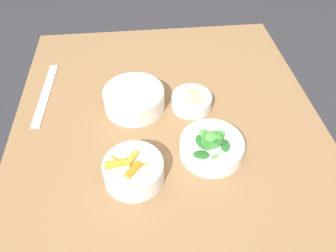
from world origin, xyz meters
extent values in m
plane|color=#2D2D33|center=(0.00, 0.00, 0.00)|extent=(10.00, 10.00, 0.00)
cube|color=olive|center=(0.00, 0.00, 0.75)|extent=(1.07, 0.93, 0.03)
cube|color=brown|center=(0.47, -0.41, 0.37)|extent=(0.06, 0.06, 0.73)
cube|color=brown|center=(0.47, 0.41, 0.37)|extent=(0.06, 0.06, 0.73)
cylinder|color=white|center=(-0.21, 0.11, 0.79)|extent=(0.15, 0.15, 0.06)
torus|color=white|center=(-0.21, 0.11, 0.82)|extent=(0.15, 0.15, 0.01)
cylinder|color=orange|center=(-0.19, 0.14, 0.81)|extent=(0.05, 0.06, 0.02)
cylinder|color=orange|center=(-0.19, 0.12, 0.80)|extent=(0.05, 0.05, 0.02)
cylinder|color=orange|center=(-0.19, 0.09, 0.80)|extent=(0.02, 0.06, 0.02)
cylinder|color=orange|center=(-0.21, 0.09, 0.81)|extent=(0.02, 0.04, 0.02)
cylinder|color=orange|center=(-0.21, 0.10, 0.80)|extent=(0.06, 0.02, 0.02)
cylinder|color=orange|center=(-0.17, 0.11, 0.80)|extent=(0.06, 0.04, 0.02)
cylinder|color=orange|center=(-0.20, 0.15, 0.82)|extent=(0.03, 0.06, 0.02)
cylinder|color=orange|center=(-0.23, 0.11, 0.82)|extent=(0.05, 0.05, 0.02)
cylinder|color=orange|center=(-0.19, 0.11, 0.82)|extent=(0.05, 0.04, 0.02)
cylinder|color=white|center=(-0.15, -0.10, 0.78)|extent=(0.18, 0.18, 0.05)
torus|color=white|center=(-0.15, -0.10, 0.81)|extent=(0.18, 0.18, 0.01)
ellipsoid|color=#235B23|center=(-0.15, -0.11, 0.82)|extent=(0.05, 0.06, 0.04)
ellipsoid|color=#2D7028|center=(-0.16, -0.10, 0.82)|extent=(0.05, 0.07, 0.05)
ellipsoid|color=#3D8433|center=(-0.13, -0.12, 0.81)|extent=(0.03, 0.05, 0.04)
ellipsoid|color=#235B23|center=(-0.18, -0.07, 0.80)|extent=(0.04, 0.05, 0.02)
ellipsoid|color=#4C933D|center=(-0.15, -0.10, 0.83)|extent=(0.05, 0.06, 0.02)
ellipsoid|color=#4C933D|center=(-0.13, -0.09, 0.82)|extent=(0.05, 0.06, 0.04)
ellipsoid|color=#235B23|center=(-0.15, -0.07, 0.81)|extent=(0.05, 0.04, 0.02)
ellipsoid|color=#235B23|center=(-0.17, -0.13, 0.81)|extent=(0.04, 0.03, 0.02)
ellipsoid|color=#2D7028|center=(-0.15, -0.09, 0.81)|extent=(0.05, 0.04, 0.04)
ellipsoid|color=#4C933D|center=(-0.14, -0.11, 0.83)|extent=(0.04, 0.04, 0.03)
ellipsoid|color=#4C933D|center=(-0.21, -0.10, 0.80)|extent=(0.06, 0.05, 0.04)
cylinder|color=silver|center=(0.07, 0.10, 0.79)|extent=(0.19, 0.19, 0.06)
torus|color=silver|center=(0.07, 0.10, 0.82)|extent=(0.19, 0.19, 0.01)
cylinder|color=#9E6B4C|center=(0.07, 0.10, 0.78)|extent=(0.17, 0.17, 0.04)
ellipsoid|color=#AD7551|center=(0.12, 0.06, 0.80)|extent=(0.01, 0.01, 0.01)
ellipsoid|color=#8E5B3D|center=(0.01, 0.05, 0.80)|extent=(0.01, 0.01, 0.01)
ellipsoid|color=#AD7551|center=(0.12, 0.13, 0.80)|extent=(0.01, 0.01, 0.01)
ellipsoid|color=#AD7551|center=(0.12, 0.12, 0.81)|extent=(0.01, 0.01, 0.01)
ellipsoid|color=#8E5B3D|center=(0.12, 0.12, 0.80)|extent=(0.01, 0.01, 0.01)
ellipsoid|color=#8E5B3D|center=(0.15, 0.08, 0.80)|extent=(0.01, 0.01, 0.01)
ellipsoid|color=#8E5B3D|center=(0.00, 0.10, 0.80)|extent=(0.01, 0.01, 0.01)
ellipsoid|color=#A36B4C|center=(0.02, 0.07, 0.81)|extent=(0.01, 0.01, 0.01)
ellipsoid|color=#AD7551|center=(0.00, 0.07, 0.80)|extent=(0.01, 0.01, 0.01)
cylinder|color=#E0A88E|center=(0.03, 0.03, 0.81)|extent=(0.03, 0.03, 0.01)
cylinder|color=#E0A88E|center=(0.13, 0.14, 0.81)|extent=(0.03, 0.03, 0.01)
cylinder|color=beige|center=(0.03, 0.05, 0.81)|extent=(0.02, 0.02, 0.01)
cylinder|color=white|center=(0.05, -0.08, 0.78)|extent=(0.13, 0.13, 0.04)
torus|color=white|center=(0.05, -0.08, 0.80)|extent=(0.13, 0.13, 0.01)
cube|color=tan|center=(0.07, -0.10, 0.79)|extent=(0.06, 0.06, 0.02)
cube|color=tan|center=(0.05, -0.09, 0.79)|extent=(0.07, 0.07, 0.02)
cube|color=tan|center=(0.05, -0.11, 0.79)|extent=(0.05, 0.05, 0.03)
cube|color=tan|center=(0.06, -0.08, 0.80)|extent=(0.07, 0.07, 0.02)
cube|color=tan|center=(0.04, -0.09, 0.80)|extent=(0.04, 0.04, 0.02)
cube|color=#EFB7C6|center=(0.16, 0.39, 0.76)|extent=(0.32, 0.04, 0.00)
camera|label=1|loc=(-0.70, 0.07, 1.46)|focal=35.00mm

